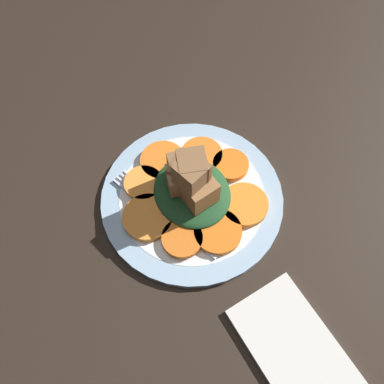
% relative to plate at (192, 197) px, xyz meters
% --- Properties ---
extents(table_slab, '(1.20, 1.20, 0.02)m').
position_rel_plate_xyz_m(table_slab, '(0.00, 0.00, -0.02)').
color(table_slab, black).
rests_on(table_slab, ground).
extents(plate, '(0.26, 0.26, 0.01)m').
position_rel_plate_xyz_m(plate, '(0.00, 0.00, 0.00)').
color(plate, '#99B7D1').
rests_on(plate, table_slab).
extents(carrot_slice_0, '(0.05, 0.05, 0.01)m').
position_rel_plate_xyz_m(carrot_slice_0, '(0.05, -0.04, 0.01)').
color(carrot_slice_0, orange).
rests_on(carrot_slice_0, plate).
extents(carrot_slice_1, '(0.06, 0.06, 0.01)m').
position_rel_plate_xyz_m(carrot_slice_1, '(0.07, 0.00, 0.01)').
color(carrot_slice_1, orange).
rests_on(carrot_slice_1, plate).
extents(carrot_slice_2, '(0.07, 0.07, 0.01)m').
position_rel_plate_xyz_m(carrot_slice_2, '(0.05, 0.05, 0.01)').
color(carrot_slice_2, orange).
rests_on(carrot_slice_2, plate).
extents(carrot_slice_3, '(0.05, 0.05, 0.01)m').
position_rel_plate_xyz_m(carrot_slice_3, '(-0.01, 0.07, 0.01)').
color(carrot_slice_3, orange).
rests_on(carrot_slice_3, plate).
extents(carrot_slice_4, '(0.06, 0.06, 0.01)m').
position_rel_plate_xyz_m(carrot_slice_4, '(-0.05, 0.05, 0.01)').
color(carrot_slice_4, orange).
rests_on(carrot_slice_4, plate).
extents(carrot_slice_5, '(0.07, 0.07, 0.01)m').
position_rel_plate_xyz_m(carrot_slice_5, '(-0.07, -0.01, 0.01)').
color(carrot_slice_5, orange).
rests_on(carrot_slice_5, plate).
extents(carrot_slice_6, '(0.05, 0.05, 0.01)m').
position_rel_plate_xyz_m(carrot_slice_6, '(-0.05, -0.05, 0.01)').
color(carrot_slice_6, orange).
rests_on(carrot_slice_6, plate).
extents(carrot_slice_7, '(0.07, 0.07, 0.01)m').
position_rel_plate_xyz_m(carrot_slice_7, '(0.00, -0.07, 0.01)').
color(carrot_slice_7, orange).
rests_on(carrot_slice_7, plate).
extents(center_pile, '(0.11, 0.10, 0.09)m').
position_rel_plate_xyz_m(center_pile, '(-0.00, -0.00, 0.04)').
color(center_pile, '#1E4723').
rests_on(center_pile, plate).
extents(fork, '(0.18, 0.07, 0.00)m').
position_rel_plate_xyz_m(fork, '(0.00, -0.05, 0.01)').
color(fork, silver).
rests_on(fork, plate).
extents(napkin, '(0.16, 0.09, 0.01)m').
position_rel_plate_xyz_m(napkin, '(0.23, 0.00, -0.00)').
color(napkin, silver).
rests_on(napkin, table_slab).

